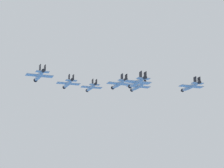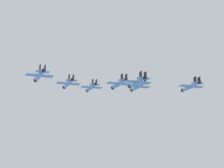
{
  "view_description": "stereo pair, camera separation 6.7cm",
  "coord_description": "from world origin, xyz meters",
  "px_view_note": "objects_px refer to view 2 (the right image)",
  "views": [
    {
      "loc": [
        175.05,
        -138.06,
        41.08
      ],
      "look_at": [
        6.24,
        -35.82,
        91.13
      ],
      "focal_mm": 79.5,
      "sensor_mm": 36.0,
      "label": 1
    },
    {
      "loc": [
        175.08,
        -138.0,
        41.08
      ],
      "look_at": [
        6.24,
        -35.82,
        91.13
      ],
      "focal_mm": 79.5,
      "sensor_mm": 36.0,
      "label": 2
    }
  ],
  "objects_px": {
    "jet_left_outer": "(39,76)",
    "jet_trailing": "(137,82)",
    "jet_lead": "(91,87)",
    "jet_left_wingman": "(68,84)",
    "jet_right_outer": "(190,86)",
    "jet_slot_rear": "(119,84)",
    "jet_right_wingman": "(138,86)"
  },
  "relations": [
    {
      "from": "jet_left_outer",
      "to": "jet_trailing",
      "type": "height_order",
      "value": "jet_left_outer"
    },
    {
      "from": "jet_lead",
      "to": "jet_right_outer",
      "type": "distance_m",
      "value": 49.53
    },
    {
      "from": "jet_left_outer",
      "to": "jet_right_outer",
      "type": "bearing_deg",
      "value": -90.13
    },
    {
      "from": "jet_slot_rear",
      "to": "jet_right_outer",
      "type": "bearing_deg",
      "value": -91.06
    },
    {
      "from": "jet_lead",
      "to": "jet_trailing",
      "type": "height_order",
      "value": "jet_lead"
    },
    {
      "from": "jet_left_outer",
      "to": "jet_slot_rear",
      "type": "distance_m",
      "value": 31.87
    },
    {
      "from": "jet_trailing",
      "to": "jet_left_outer",
      "type": "bearing_deg",
      "value": 59.14
    },
    {
      "from": "jet_lead",
      "to": "jet_left_wingman",
      "type": "xyz_separation_m",
      "value": [
        15.13,
        -19.4,
        -4.05
      ]
    },
    {
      "from": "jet_right_outer",
      "to": "jet_slot_rear",
      "type": "relative_size",
      "value": 1.04
    },
    {
      "from": "jet_left_wingman",
      "to": "jet_right_outer",
      "type": "relative_size",
      "value": 0.95
    },
    {
      "from": "jet_left_wingman",
      "to": "jet_right_wingman",
      "type": "distance_m",
      "value": 31.89
    },
    {
      "from": "jet_lead",
      "to": "jet_right_wingman",
      "type": "bearing_deg",
      "value": -138.79
    },
    {
      "from": "jet_left_wingman",
      "to": "jet_trailing",
      "type": "xyz_separation_m",
      "value": [
        39.94,
        8.01,
        -7.12
      ]
    },
    {
      "from": "jet_right_wingman",
      "to": "jet_left_outer",
      "type": "height_order",
      "value": "jet_right_wingman"
    },
    {
      "from": "jet_lead",
      "to": "jet_slot_rear",
      "type": "height_order",
      "value": "jet_lead"
    },
    {
      "from": "jet_left_wingman",
      "to": "jet_left_outer",
      "type": "distance_m",
      "value": 24.75
    },
    {
      "from": "jet_lead",
      "to": "jet_right_wingman",
      "type": "relative_size",
      "value": 0.95
    },
    {
      "from": "jet_left_outer",
      "to": "jet_trailing",
      "type": "xyz_separation_m",
      "value": [
        24.81,
        27.41,
        -4.35
      ]
    },
    {
      "from": "jet_left_wingman",
      "to": "jet_right_outer",
      "type": "height_order",
      "value": "jet_left_wingman"
    },
    {
      "from": "jet_slot_rear",
      "to": "jet_trailing",
      "type": "xyz_separation_m",
      "value": [
        18.35,
        -3.8,
        -3.91
      ]
    },
    {
      "from": "jet_left_wingman",
      "to": "jet_right_wingman",
      "type": "height_order",
      "value": "jet_right_wingman"
    },
    {
      "from": "jet_lead",
      "to": "jet_right_outer",
      "type": "xyz_separation_m",
      "value": [
        43.16,
        23.61,
        -5.7
      ]
    },
    {
      "from": "jet_right_wingman",
      "to": "jet_trailing",
      "type": "distance_m",
      "value": 41.61
    },
    {
      "from": "jet_lead",
      "to": "jet_right_wingman",
      "type": "xyz_separation_m",
      "value": [
        21.58,
        11.8,
        -2.67
      ]
    },
    {
      "from": "jet_right_wingman",
      "to": "jet_right_outer",
      "type": "xyz_separation_m",
      "value": [
        21.58,
        11.8,
        -3.03
      ]
    },
    {
      "from": "jet_lead",
      "to": "jet_right_outer",
      "type": "relative_size",
      "value": 0.95
    },
    {
      "from": "jet_lead",
      "to": "jet_left_outer",
      "type": "relative_size",
      "value": 0.96
    },
    {
      "from": "jet_left_outer",
      "to": "jet_trailing",
      "type": "bearing_deg",
      "value": -120.6
    },
    {
      "from": "jet_slot_rear",
      "to": "jet_lead",
      "type": "bearing_deg",
      "value": -1.06
    },
    {
      "from": "jet_lead",
      "to": "jet_trailing",
      "type": "relative_size",
      "value": 1.0
    },
    {
      "from": "jet_left_wingman",
      "to": "jet_right_outer",
      "type": "distance_m",
      "value": 51.36
    },
    {
      "from": "jet_right_outer",
      "to": "jet_trailing",
      "type": "distance_m",
      "value": 37.37
    }
  ]
}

